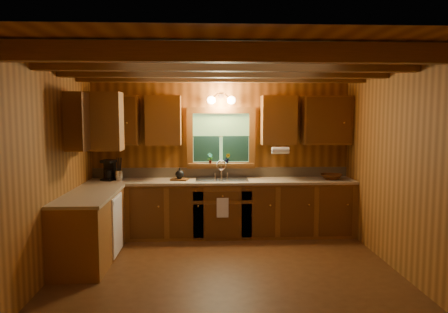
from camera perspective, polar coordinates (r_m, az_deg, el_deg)
room at (r=5.16m, az=0.40°, el=-1.42°), size 4.20×4.20×4.20m
ceiling_beams at (r=5.15m, az=0.41°, el=11.83°), size 4.20×2.54×0.18m
base_cabinets at (r=6.58m, az=-4.53°, el=-7.60°), size 4.20×2.22×0.86m
countertop at (r=6.50m, az=-4.44°, el=-3.72°), size 4.20×2.24×0.04m
backsplash at (r=7.07m, az=-0.40°, el=-2.12°), size 4.20×0.02×0.16m
dishwasher_panel at (r=6.11m, az=-14.03°, el=-8.80°), size 0.02×0.60×0.80m
upper_cabinets at (r=6.55m, az=-5.21°, el=4.79°), size 4.19×1.77×0.78m
window at (r=7.00m, az=-0.40°, el=2.31°), size 1.12×0.08×1.00m
window_sill at (r=6.99m, az=-0.38°, el=-1.06°), size 1.06×0.14×0.04m
wall_sconce at (r=6.87m, az=-0.36°, el=7.55°), size 0.45×0.21×0.17m
paper_towel_roll at (r=6.78m, az=7.51°, el=0.81°), size 0.27×0.11×0.11m
dish_towel at (r=6.54m, az=-0.19°, el=-6.85°), size 0.18×0.01×0.30m
sink at (r=6.81m, az=-0.31°, el=-3.48°), size 0.82×0.48×0.43m
coffee_maker at (r=6.99m, az=-15.06°, el=-1.76°), size 0.18×0.23×0.32m
utensil_crock at (r=6.90m, az=-13.83°, el=-2.40°), size 0.13×0.13×0.36m
cutting_board at (r=6.79m, az=-5.93°, el=-3.06°), size 0.30×0.25×0.02m
teakettle at (r=6.78m, az=-5.93°, el=-2.39°), size 0.14×0.14×0.17m
wicker_basket at (r=7.04m, az=14.12°, el=-2.64°), size 0.43×0.43×0.08m
potted_plant_left at (r=6.94m, az=-1.87°, el=-0.24°), size 0.10×0.08×0.17m
potted_plant_right at (r=6.98m, az=0.45°, el=-0.23°), size 0.10×0.09×0.16m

